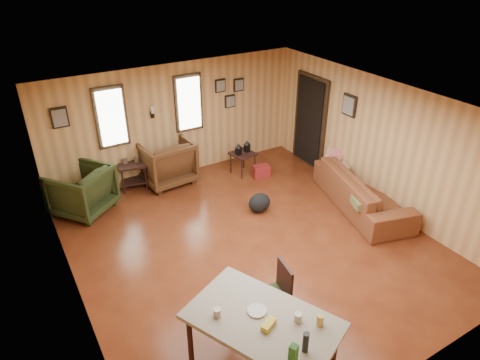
% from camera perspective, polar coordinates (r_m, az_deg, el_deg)
% --- Properties ---
extents(room, '(5.54, 6.04, 2.44)m').
position_cam_1_polar(room, '(6.87, 1.75, 1.05)').
color(room, brown).
rests_on(room, ground).
extents(sofa, '(1.29, 2.46, 0.92)m').
position_cam_1_polar(sofa, '(8.32, 16.08, -0.67)').
color(sofa, brown).
rests_on(sofa, ground).
extents(recliner_brown, '(1.07, 1.01, 1.03)m').
position_cam_1_polar(recliner_brown, '(8.97, -9.87, 2.71)').
color(recliner_brown, '#4B2C16').
rests_on(recliner_brown, ground).
extents(recliner_green, '(1.29, 1.28, 0.97)m').
position_cam_1_polar(recliner_green, '(8.37, -20.42, -1.07)').
color(recliner_green, '#273116').
rests_on(recliner_green, ground).
extents(end_table, '(0.63, 0.59, 0.69)m').
position_cam_1_polar(end_table, '(8.94, -14.10, 1.20)').
color(end_table, black).
rests_on(end_table, ground).
extents(side_table, '(0.53, 0.53, 0.74)m').
position_cam_1_polar(side_table, '(9.18, 0.37, 3.75)').
color(side_table, black).
rests_on(side_table, ground).
extents(cooler, '(0.40, 0.32, 0.25)m').
position_cam_1_polar(cooler, '(9.22, 2.83, 1.17)').
color(cooler, maroon).
rests_on(cooler, ground).
extents(backpack, '(0.50, 0.43, 0.37)m').
position_cam_1_polar(backpack, '(7.99, 2.61, -3.06)').
color(backpack, black).
rests_on(backpack, ground).
extents(sofa_pillows, '(1.09, 1.90, 0.39)m').
position_cam_1_polar(sofa_pillows, '(8.32, 14.43, -0.05)').
color(sofa_pillows, brown).
rests_on(sofa_pillows, sofa).
extents(dining_table, '(1.58, 1.90, 1.08)m').
position_cam_1_polar(dining_table, '(4.96, 3.14, -18.67)').
color(dining_table, gray).
rests_on(dining_table, ground).
extents(dining_chair, '(0.47, 0.47, 0.90)m').
position_cam_1_polar(dining_chair, '(5.71, 4.93, -14.53)').
color(dining_chair, '#273116').
rests_on(dining_chair, ground).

